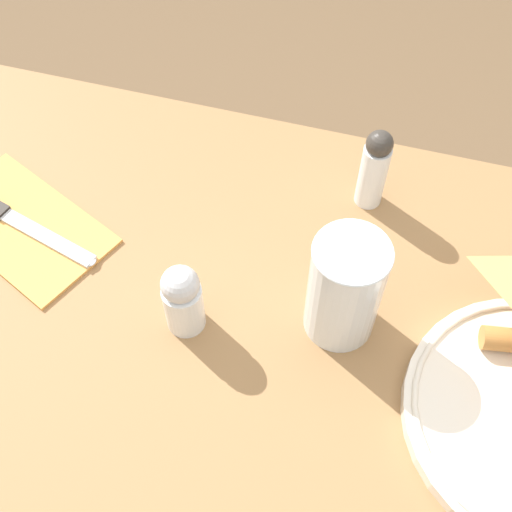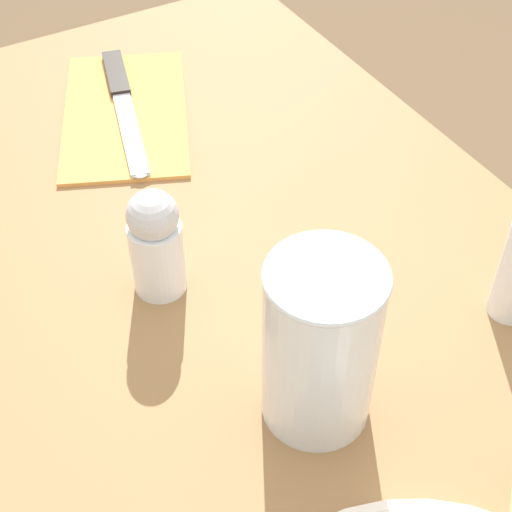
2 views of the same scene
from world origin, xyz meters
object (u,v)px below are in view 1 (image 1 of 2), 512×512
object	(u,v)px
napkin_folded	(23,226)
butter_knife	(14,219)
pepper_shaker	(374,168)
dining_table	(341,462)
salt_shaker	(183,299)
milk_glass	(344,292)

from	to	relation	value
napkin_folded	butter_knife	xyz separation A→B (m)	(-0.01, 0.00, 0.00)
butter_knife	pepper_shaker	distance (m)	0.41
dining_table	napkin_folded	xyz separation A→B (m)	(-0.41, 0.13, 0.12)
napkin_folded	salt_shaker	size ratio (longest dim) A/B	2.60
dining_table	pepper_shaker	xyz separation A→B (m)	(-0.04, 0.27, 0.17)
milk_glass	pepper_shaker	distance (m)	0.17
butter_knife	napkin_folded	bearing A→B (deg)	-0.00
dining_table	salt_shaker	distance (m)	0.26
pepper_shaker	salt_shaker	bearing A→B (deg)	-125.17
napkin_folded	pepper_shaker	xyz separation A→B (m)	(0.37, 0.15, 0.05)
milk_glass	butter_knife	xyz separation A→B (m)	(-0.38, 0.02, -0.05)
butter_knife	salt_shaker	xyz separation A→B (m)	(0.23, -0.07, 0.04)
salt_shaker	butter_knife	bearing A→B (deg)	163.79
pepper_shaker	butter_knife	bearing A→B (deg)	-159.14
milk_glass	napkin_folded	bearing A→B (deg)	176.68
milk_glass	dining_table	bearing A→B (deg)	-69.86
salt_shaker	pepper_shaker	distance (m)	0.26
butter_knife	pepper_shaker	bearing A→B (deg)	36.10
salt_shaker	pepper_shaker	world-z (taller)	pepper_shaker
pepper_shaker	napkin_folded	bearing A→B (deg)	-158.21
milk_glass	salt_shaker	distance (m)	0.16
butter_knife	pepper_shaker	world-z (taller)	pepper_shaker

